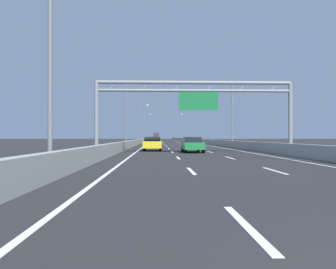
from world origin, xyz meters
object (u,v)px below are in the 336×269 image
object	(u,v)px
sign_gantry	(195,98)
streetlamp_left_distant	(145,125)
orange_car	(155,139)
white_car	(187,140)
streetlamp_left_near	(56,42)
box_truck	(156,136)
yellow_car	(152,144)
streetlamp_right_mid	(231,110)
streetlamp_right_far	(200,121)
streetlamp_left_mid	(128,109)
streetlamp_right_distant	(187,125)
streetlamp_left_far	(140,121)
green_car	(192,144)

from	to	relation	value
sign_gantry	streetlamp_left_distant	size ratio (longest dim) A/B	1.83
orange_car	white_car	xyz separation A→B (m)	(7.10, -11.99, -0.00)
streetlamp_left_near	box_truck	bearing A→B (deg)	88.07
streetlamp_left_distant	orange_car	xyz separation A→B (m)	(3.81, -32.29, -4.65)
streetlamp_left_distant	yellow_car	bearing A→B (deg)	-87.45
streetlamp_right_mid	white_car	xyz separation A→B (m)	(-4.03, 25.66, -4.65)
sign_gantry	streetlamp_left_near	xyz separation A→B (m)	(-7.51, -15.42, 0.52)
streetlamp_left_near	white_car	bearing A→B (deg)	79.80
yellow_car	white_car	xyz separation A→B (m)	(7.17, 39.34, -0.01)
streetlamp_right_far	yellow_car	distance (m)	50.14
streetlamp_left_mid	streetlamp_right_distant	xyz separation A→B (m)	(14.93, 69.94, 0.00)
streetlamp_left_distant	yellow_car	world-z (taller)	streetlamp_left_distant
streetlamp_left_mid	streetlamp_right_mid	size ratio (longest dim) A/B	1.00
streetlamp_left_mid	orange_car	xyz separation A→B (m)	(3.81, 37.65, -4.65)
streetlamp_left_far	green_car	world-z (taller)	streetlamp_left_far
streetlamp_left_near	streetlamp_left_mid	xyz separation A→B (m)	(0.00, 34.97, 0.00)
streetlamp_left_near	orange_car	distance (m)	72.87
sign_gantry	green_car	size ratio (longest dim) A/B	3.76
streetlamp_left_far	orange_car	size ratio (longest dim) A/B	2.19
streetlamp_left_mid	streetlamp_right_far	distance (m)	38.03
streetlamp_left_near	yellow_car	bearing A→B (deg)	80.06
sign_gantry	streetlamp_right_mid	size ratio (longest dim) A/B	1.83
streetlamp_left_far	white_car	bearing A→B (deg)	-40.49
streetlamp_right_mid	yellow_car	world-z (taller)	streetlamp_right_mid
streetlamp_left_near	streetlamp_right_distant	world-z (taller)	same
sign_gantry	streetlamp_left_distant	bearing A→B (deg)	94.80
streetlamp_left_far	streetlamp_right_distant	size ratio (longest dim) A/B	1.00
streetlamp_left_far	streetlamp_right_far	world-z (taller)	same
streetlamp_right_mid	white_car	size ratio (longest dim) A/B	2.10
streetlamp_left_near	orange_car	size ratio (longest dim) A/B	2.19
green_car	white_car	size ratio (longest dim) A/B	1.02
streetlamp_right_distant	green_car	distance (m)	87.57
yellow_car	box_truck	size ratio (longest dim) A/B	0.54
streetlamp_right_distant	white_car	distance (m)	44.71
streetlamp_left_distant	sign_gantry	bearing A→B (deg)	-85.20
streetlamp_left_distant	yellow_car	xyz separation A→B (m)	(3.73, -83.63, -4.65)
streetlamp_right_far	green_car	xyz separation A→B (m)	(-7.40, -52.16, -4.66)
streetlamp_left_far	box_truck	world-z (taller)	streetlamp_left_far
sign_gantry	streetlamp_right_far	size ratio (longest dim) A/B	1.83
streetlamp_left_mid	streetlamp_left_distant	bearing A→B (deg)	90.00
streetlamp_right_distant	yellow_car	world-z (taller)	streetlamp_right_distant
green_car	white_car	bearing A→B (deg)	85.49
streetlamp_right_far	streetlamp_left_distant	size ratio (longest dim) A/B	1.00
streetlamp_right_far	orange_car	distance (m)	12.35
streetlamp_left_near	streetlamp_left_mid	world-z (taller)	same
streetlamp_left_far	orange_car	distance (m)	6.58
streetlamp_left_near	streetlamp_right_mid	distance (m)	38.03
white_car	streetlamp_left_far	bearing A→B (deg)	139.51
streetlamp_left_mid	streetlamp_right_distant	bearing A→B (deg)	77.95
green_car	streetlamp_left_far	bearing A→B (deg)	98.21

